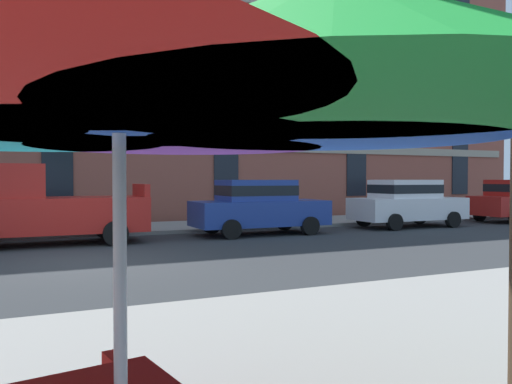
{
  "coord_description": "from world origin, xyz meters",
  "views": [
    {
      "loc": [
        -1.15,
        -11.28,
        1.8
      ],
      "look_at": [
        5.47,
        3.2,
        1.4
      ],
      "focal_mm": 35.71,
      "sensor_mm": 36.0,
      "label": 1
    }
  ],
  "objects_px": {
    "sedan_blue": "(259,205)",
    "sedan_white": "(407,202)",
    "pickup_red": "(41,208)",
    "patio_umbrella": "(119,80)"
  },
  "relations": [
    {
      "from": "sedan_blue",
      "to": "sedan_white",
      "type": "bearing_deg",
      "value": 0.0
    },
    {
      "from": "pickup_red",
      "to": "patio_umbrella",
      "type": "distance_m",
      "value": 12.76
    },
    {
      "from": "sedan_blue",
      "to": "patio_umbrella",
      "type": "height_order",
      "value": "patio_umbrella"
    },
    {
      "from": "patio_umbrella",
      "to": "sedan_blue",
      "type": "bearing_deg",
      "value": 62.66
    },
    {
      "from": "sedan_white",
      "to": "sedan_blue",
      "type": "bearing_deg",
      "value": 180.0
    },
    {
      "from": "patio_umbrella",
      "to": "sedan_white",
      "type": "bearing_deg",
      "value": 44.98
    },
    {
      "from": "pickup_red",
      "to": "sedan_blue",
      "type": "xyz_separation_m",
      "value": [
        6.52,
        -0.0,
        -0.08
      ]
    },
    {
      "from": "sedan_white",
      "to": "patio_umbrella",
      "type": "bearing_deg",
      "value": -135.02
    },
    {
      "from": "sedan_blue",
      "to": "sedan_white",
      "type": "height_order",
      "value": "same"
    },
    {
      "from": "sedan_blue",
      "to": "sedan_white",
      "type": "xyz_separation_m",
      "value": [
        6.14,
        0.0,
        0.0
      ]
    }
  ]
}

